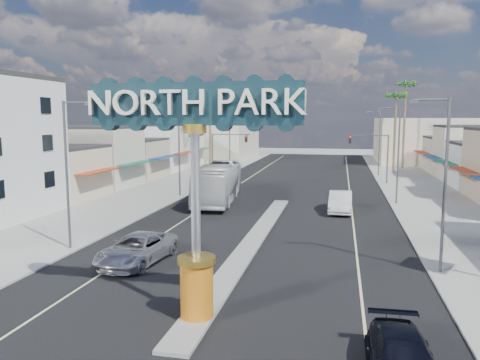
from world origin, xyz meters
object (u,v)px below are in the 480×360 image
at_px(traffic_signal_left, 226,147).
at_px(city_bus, 218,183).
at_px(car_parked_left, 222,187).
at_px(suv_left, 137,249).
at_px(streetlight_r_mid, 397,150).
at_px(streetlight_l_mid, 181,147).
at_px(palm_right_far, 406,89).
at_px(streetlight_l_near, 69,167).
at_px(streetlight_r_far, 378,140).
at_px(traffic_signal_right, 372,149).
at_px(palm_left_far, 210,93).
at_px(streetlight_l_far, 231,138).
at_px(palm_right_mid, 396,100).
at_px(gateway_sign, 195,172).
at_px(streetlight_r_near, 442,176).
at_px(car_parked_right, 340,202).

height_order(traffic_signal_left, city_bus, traffic_signal_left).
bearing_deg(car_parked_left, suv_left, -92.71).
bearing_deg(streetlight_r_mid, streetlight_l_mid, 180.00).
relative_size(streetlight_r_mid, palm_right_far, 0.64).
height_order(streetlight_l_near, streetlight_r_far, same).
xyz_separation_m(traffic_signal_right, city_bus, (-15.19, -15.96, -2.47)).
bearing_deg(streetlight_r_mid, city_bus, -173.19).
bearing_deg(palm_left_far, streetlight_l_near, -86.33).
bearing_deg(streetlight_l_far, traffic_signal_left, -81.14).
height_order(traffic_signal_right, palm_left_far, palm_left_far).
xyz_separation_m(streetlight_l_near, car_parked_left, (3.71, 22.31, -4.31)).
relative_size(palm_right_mid, suv_left, 2.11).
bearing_deg(gateway_sign, car_parked_left, 102.49).
bearing_deg(suv_left, streetlight_r_far, 76.16).
xyz_separation_m(streetlight_l_near, city_bus, (4.43, 18.04, -3.26)).
bearing_deg(streetlight_r_far, palm_left_far, -175.12).
height_order(traffic_signal_left, streetlight_r_mid, streetlight_r_mid).
xyz_separation_m(streetlight_l_near, palm_right_far, (25.43, 52.00, 7.32)).
xyz_separation_m(traffic_signal_left, streetlight_r_near, (19.62, -33.99, 0.79)).
distance_m(streetlight_l_mid, streetlight_r_mid, 20.87).
distance_m(streetlight_r_mid, suv_left, 27.17).
bearing_deg(car_parked_left, streetlight_r_far, 43.23).
bearing_deg(streetlight_l_mid, traffic_signal_left, 84.90).
height_order(streetlight_l_far, palm_right_far, palm_right_far).
distance_m(streetlight_l_near, streetlight_l_mid, 20.00).
relative_size(streetlight_r_far, palm_right_mid, 0.74).
height_order(streetlight_l_near, suv_left, streetlight_l_near).
relative_size(streetlight_r_far, car_parked_left, 2.02).
relative_size(traffic_signal_left, traffic_signal_right, 1.00).
distance_m(streetlight_r_mid, streetlight_r_far, 22.00).
bearing_deg(streetlight_r_far, traffic_signal_right, -98.86).
relative_size(streetlight_l_far, streetlight_r_far, 1.00).
bearing_deg(car_parked_right, streetlight_l_near, -135.57).
height_order(streetlight_r_far, city_bus, streetlight_r_far).
relative_size(palm_right_far, suv_left, 2.45).
relative_size(palm_left_far, car_parked_right, 2.41).
xyz_separation_m(streetlight_l_far, streetlight_r_near, (20.87, -42.00, 0.00)).
height_order(palm_right_mid, car_parked_left, palm_right_mid).
bearing_deg(streetlight_l_near, gateway_sign, -37.55).
bearing_deg(palm_left_far, car_parked_right, -53.19).
relative_size(palm_right_mid, car_parked_left, 2.71).
bearing_deg(streetlight_l_far, streetlight_r_mid, -46.52).
relative_size(streetlight_r_mid, car_parked_left, 2.02).
bearing_deg(palm_right_mid, palm_right_far, 71.57).
height_order(streetlight_l_near, car_parked_right, streetlight_l_near).
height_order(streetlight_r_near, streetlight_r_far, same).
bearing_deg(palm_right_mid, gateway_sign, -103.53).
bearing_deg(streetlight_r_far, city_bus, -124.44).
distance_m(streetlight_l_mid, streetlight_r_far, 30.32).
xyz_separation_m(streetlight_l_mid, streetlight_r_near, (20.87, -20.00, 0.00)).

